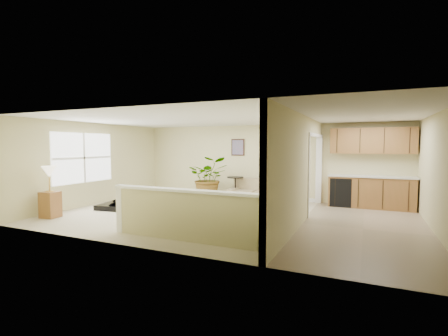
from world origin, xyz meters
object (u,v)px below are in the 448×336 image
at_px(piano_bench, 171,202).
at_px(lamp_stand, 50,196).
at_px(loveseat, 256,190).
at_px(small_plant, 300,198).
at_px(piano, 129,189).
at_px(palm_plant, 209,178).
at_px(accent_table, 235,185).

xyz_separation_m(piano_bench, lamp_stand, (-2.36, -1.86, 0.27)).
height_order(loveseat, small_plant, loveseat).
distance_m(piano, palm_plant, 2.74).
distance_m(piano, lamp_stand, 2.10).
xyz_separation_m(piano, lamp_stand, (-0.89, -1.90, -0.00)).
relative_size(piano, piano_bench, 2.18).
height_order(piano_bench, lamp_stand, lamp_stand).
relative_size(palm_plant, small_plant, 3.28).
relative_size(piano_bench, accent_table, 1.06).
bearing_deg(piano, loveseat, 29.53).
xyz_separation_m(piano_bench, accent_table, (0.94, 2.42, 0.22)).
distance_m(piano_bench, small_plant, 3.89).
xyz_separation_m(accent_table, lamp_stand, (-3.30, -4.28, 0.05)).
height_order(piano, accent_table, piano).
bearing_deg(accent_table, loveseat, 3.10).
distance_m(accent_table, lamp_stand, 5.40).
xyz_separation_m(piano_bench, loveseat, (1.64, 2.46, 0.09)).
bearing_deg(lamp_stand, palm_plant, 60.81).
distance_m(loveseat, lamp_stand, 5.89).
height_order(piano_bench, loveseat, loveseat).
relative_size(piano, lamp_stand, 1.40).
bearing_deg(piano_bench, piano, 178.24).
bearing_deg(loveseat, lamp_stand, -135.35).
xyz_separation_m(piano, accent_table, (2.40, 2.38, -0.05)).
relative_size(loveseat, accent_table, 2.19).
height_order(piano_bench, small_plant, piano_bench).
distance_m(piano, accent_table, 3.38).
bearing_deg(loveseat, accent_table, -179.42).
distance_m(piano, small_plant, 5.11).
relative_size(small_plant, lamp_stand, 0.39).
relative_size(piano_bench, palm_plant, 0.50).
bearing_deg(lamp_stand, small_plant, 38.25).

